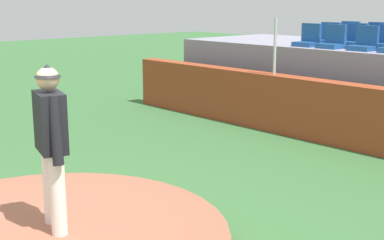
{
  "coord_description": "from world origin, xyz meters",
  "views": [
    {
      "loc": [
        5.03,
        -2.4,
        2.7
      ],
      "look_at": [
        0.0,
        2.22,
        1.17
      ],
      "focal_mm": 50.29,
      "sensor_mm": 36.0,
      "label": 1
    }
  ],
  "objects_px": {
    "pitcher": "(51,136)",
    "stadium_chair_15": "(375,37)",
    "stadium_chair_2": "(364,43)",
    "stadium_chair_8": "(355,39)",
    "stadium_chair_14": "(348,36)",
    "stadium_chair_1": "(333,41)",
    "stadium_chair_7": "(328,37)",
    "stadium_chair_0": "(308,39)"
  },
  "relations": [
    {
      "from": "stadium_chair_8",
      "to": "pitcher",
      "type": "bearing_deg",
      "value": 99.81
    },
    {
      "from": "stadium_chair_0",
      "to": "stadium_chair_7",
      "type": "relative_size",
      "value": 1.0
    },
    {
      "from": "stadium_chair_2",
      "to": "stadium_chair_14",
      "type": "xyz_separation_m",
      "value": [
        -1.42,
        1.68,
        0.0
      ]
    },
    {
      "from": "stadium_chair_7",
      "to": "stadium_chair_14",
      "type": "height_order",
      "value": "same"
    },
    {
      "from": "stadium_chair_14",
      "to": "stadium_chair_15",
      "type": "relative_size",
      "value": 1.0
    },
    {
      "from": "stadium_chair_1",
      "to": "stadium_chair_15",
      "type": "xyz_separation_m",
      "value": [
        0.04,
        1.71,
        0.0
      ]
    },
    {
      "from": "stadium_chair_2",
      "to": "stadium_chair_15",
      "type": "bearing_deg",
      "value": -67.64
    },
    {
      "from": "stadium_chair_8",
      "to": "stadium_chair_14",
      "type": "relative_size",
      "value": 1.0
    },
    {
      "from": "pitcher",
      "to": "stadium_chair_15",
      "type": "xyz_separation_m",
      "value": [
        -1.4,
        9.1,
        0.54
      ]
    },
    {
      "from": "pitcher",
      "to": "stadium_chair_14",
      "type": "relative_size",
      "value": 3.58
    },
    {
      "from": "pitcher",
      "to": "stadium_chair_8",
      "type": "xyz_separation_m",
      "value": [
        -1.43,
        8.27,
        0.54
      ]
    },
    {
      "from": "stadium_chair_8",
      "to": "stadium_chair_15",
      "type": "xyz_separation_m",
      "value": [
        0.03,
        0.83,
        0.0
      ]
    },
    {
      "from": "stadium_chair_1",
      "to": "stadium_chair_8",
      "type": "relative_size",
      "value": 1.0
    },
    {
      "from": "stadium_chair_0",
      "to": "stadium_chair_15",
      "type": "xyz_separation_m",
      "value": [
        0.68,
        1.67,
        0.0
      ]
    },
    {
      "from": "stadium_chair_1",
      "to": "stadium_chair_8",
      "type": "distance_m",
      "value": 0.88
    },
    {
      "from": "stadium_chair_1",
      "to": "stadium_chair_14",
      "type": "distance_m",
      "value": 1.84
    },
    {
      "from": "stadium_chair_1",
      "to": "stadium_chair_15",
      "type": "relative_size",
      "value": 1.0
    },
    {
      "from": "stadium_chair_1",
      "to": "stadium_chair_2",
      "type": "relative_size",
      "value": 1.0
    },
    {
      "from": "pitcher",
      "to": "stadium_chair_15",
      "type": "distance_m",
      "value": 9.23
    },
    {
      "from": "stadium_chair_1",
      "to": "stadium_chair_2",
      "type": "distance_m",
      "value": 0.73
    },
    {
      "from": "stadium_chair_15",
      "to": "stadium_chair_14",
      "type": "bearing_deg",
      "value": -0.39
    },
    {
      "from": "pitcher",
      "to": "stadium_chair_1",
      "type": "bearing_deg",
      "value": 117.18
    },
    {
      "from": "stadium_chair_2",
      "to": "stadium_chair_7",
      "type": "bearing_deg",
      "value": -30.56
    },
    {
      "from": "pitcher",
      "to": "stadium_chair_0",
      "type": "distance_m",
      "value": 7.74
    },
    {
      "from": "pitcher",
      "to": "stadium_chair_7",
      "type": "relative_size",
      "value": 3.58
    },
    {
      "from": "pitcher",
      "to": "stadium_chair_1",
      "type": "distance_m",
      "value": 7.55
    },
    {
      "from": "stadium_chair_1",
      "to": "stadium_chair_15",
      "type": "height_order",
      "value": "same"
    },
    {
      "from": "stadium_chair_0",
      "to": "stadium_chair_8",
      "type": "height_order",
      "value": "same"
    },
    {
      "from": "pitcher",
      "to": "stadium_chair_2",
      "type": "xyz_separation_m",
      "value": [
        -0.71,
        7.42,
        0.54
      ]
    },
    {
      "from": "stadium_chair_0",
      "to": "stadium_chair_2",
      "type": "height_order",
      "value": "same"
    },
    {
      "from": "stadium_chair_7",
      "to": "stadium_chair_8",
      "type": "distance_m",
      "value": 0.71
    },
    {
      "from": "pitcher",
      "to": "stadium_chair_8",
      "type": "relative_size",
      "value": 3.58
    },
    {
      "from": "stadium_chair_2",
      "to": "stadium_chair_14",
      "type": "height_order",
      "value": "same"
    },
    {
      "from": "stadium_chair_1",
      "to": "stadium_chair_8",
      "type": "bearing_deg",
      "value": -90.56
    },
    {
      "from": "stadium_chair_0",
      "to": "pitcher",
      "type": "bearing_deg",
      "value": 105.67
    },
    {
      "from": "pitcher",
      "to": "stadium_chair_15",
      "type": "height_order",
      "value": "stadium_chair_15"
    },
    {
      "from": "stadium_chair_7",
      "to": "stadium_chair_15",
      "type": "xyz_separation_m",
      "value": [
        0.74,
        0.84,
        0.0
      ]
    },
    {
      "from": "stadium_chair_7",
      "to": "stadium_chair_8",
      "type": "xyz_separation_m",
      "value": [
        0.71,
        0.0,
        0.0
      ]
    },
    {
      "from": "stadium_chair_2",
      "to": "stadium_chair_7",
      "type": "height_order",
      "value": "same"
    },
    {
      "from": "stadium_chair_8",
      "to": "stadium_chair_15",
      "type": "relative_size",
      "value": 1.0
    },
    {
      "from": "stadium_chair_2",
      "to": "stadium_chair_8",
      "type": "relative_size",
      "value": 1.0
    },
    {
      "from": "stadium_chair_8",
      "to": "stadium_chair_2",
      "type": "bearing_deg",
      "value": 130.38
    }
  ]
}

